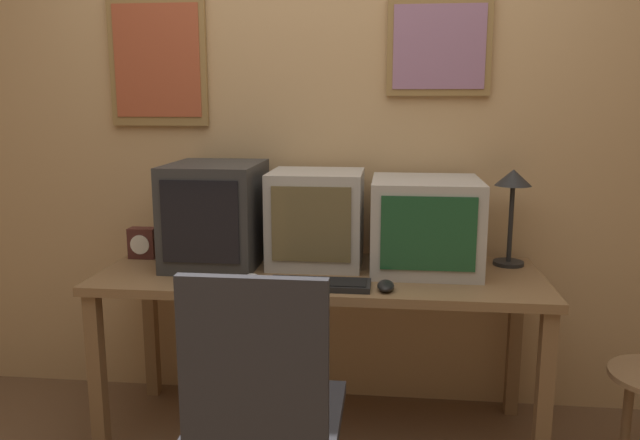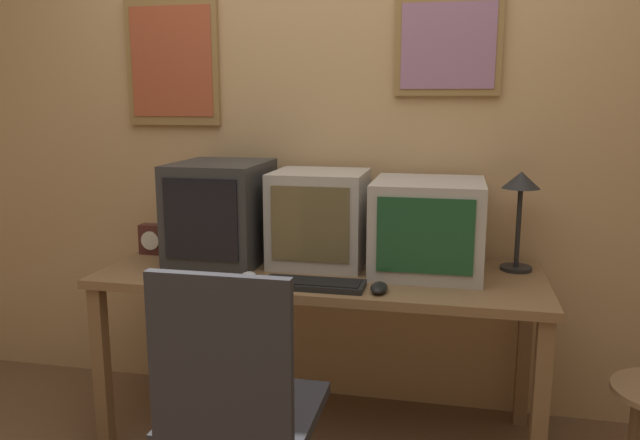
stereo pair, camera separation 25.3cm
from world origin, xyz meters
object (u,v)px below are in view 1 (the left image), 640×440
Objects in this scene: desk_lamp at (513,192)px; desk_clock at (143,243)px; mouse_near_keyboard at (386,286)px; mouse_far_corner at (251,279)px; monitor_center at (316,218)px; monitor_right at (425,224)px; monitor_left at (216,214)px; keyboard_main at (319,284)px.

desk_clock is at bearing -177.84° from desk_lamp.
mouse_near_keyboard is 1.04× the size of mouse_far_corner.
monitor_center is 0.89× the size of monitor_right.
monitor_center is at bearing -175.42° from desk_lamp.
monitor_left is 1.19× the size of keyboard_main.
monitor_center reaches higher than mouse_near_keyboard.
keyboard_main is at bearing -151.78° from desk_lamp.
keyboard_main is 0.25m from mouse_near_keyboard.
desk_clock is at bearing 161.47° from mouse_near_keyboard.
monitor_left is 1.02× the size of monitor_right.
monitor_left is 0.43m from monitor_center.
monitor_right is at bearing 37.61° from keyboard_main.
desk_lamp reaches higher than mouse_near_keyboard.
mouse_far_corner is (0.21, -0.29, -0.20)m from monitor_left.
monitor_left reaches higher than mouse_far_corner.
monitor_right is 0.40m from mouse_near_keyboard.
monitor_center is 0.50m from mouse_near_keyboard.
mouse_near_keyboard is 0.52m from mouse_far_corner.
monitor_left reaches higher than desk_lamp.
mouse_far_corner is 0.67m from desk_clock.
monitor_center is 2.94× the size of desk_clock.
desk_lamp is (0.82, 0.07, 0.11)m from monitor_center.
desk_clock reaches higher than mouse_near_keyboard.
desk_lamp is at bearing 4.58° from monitor_center.
mouse_near_keyboard is at bearing -115.79° from monitor_right.
monitor_center is at bearing -0.39° from desk_clock.
desk_clock is at bearing 179.61° from monitor_center.
monitor_center is at bearing 175.70° from monitor_right.
desk_lamp is (0.36, 0.10, 0.13)m from monitor_right.
mouse_far_corner is at bearing -122.41° from monitor_center.
mouse_near_keyboard is at bearing -140.81° from desk_lamp.
monitor_right reaches higher than mouse_near_keyboard.
desk_clock is 1.63m from desk_lamp.
monitor_left is 1.15× the size of monitor_center.
keyboard_main is at bearing -142.39° from monitor_right.
monitor_left is at bearing 156.78° from mouse_near_keyboard.
monitor_left is 3.89× the size of mouse_near_keyboard.
monitor_right is at bearing 0.67° from monitor_left.
mouse_far_corner is (-0.21, -0.34, -0.18)m from monitor_center.
monitor_left reaches higher than desk_clock.
desk_lamp is at bearing 5.06° from monitor_left.
desk_clock reaches higher than mouse_far_corner.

